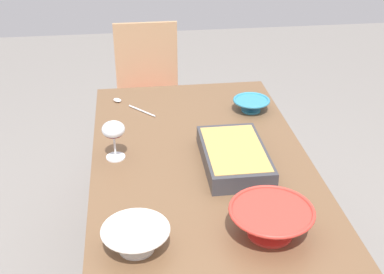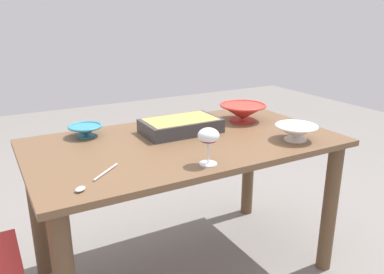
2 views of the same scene
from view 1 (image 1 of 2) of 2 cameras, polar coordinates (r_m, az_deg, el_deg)
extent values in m
cube|color=brown|center=(1.97, 1.04, -3.00)|extent=(1.47, 0.83, 0.03)
cylinder|color=brown|center=(2.78, 6.10, -1.74)|extent=(0.08, 0.08, 0.71)
cylinder|color=brown|center=(2.71, -8.32, -2.68)|extent=(0.08, 0.08, 0.71)
cube|color=#B22D2D|center=(2.97, -4.65, 2.61)|extent=(0.45, 0.38, 0.02)
cube|color=tan|center=(3.07, -5.06, 8.37)|extent=(0.02, 0.36, 0.46)
cylinder|color=tan|center=(2.90, -7.68, -3.48)|extent=(0.04, 0.04, 0.44)
cylinder|color=tan|center=(2.91, -0.83, -3.05)|extent=(0.04, 0.04, 0.44)
cylinder|color=tan|center=(3.26, -7.75, 0.42)|extent=(0.04, 0.04, 0.44)
cylinder|color=tan|center=(3.27, -1.66, 0.79)|extent=(0.04, 0.04, 0.44)
cylinder|color=white|center=(2.00, -8.43, -2.21)|extent=(0.07, 0.07, 0.01)
cylinder|color=white|center=(1.98, -8.53, -1.06)|extent=(0.01, 0.01, 0.09)
ellipsoid|color=white|center=(1.94, -8.69, 0.85)|extent=(0.09, 0.09, 0.06)
ellipsoid|color=#4C0A19|center=(1.95, -8.66, 0.55)|extent=(0.08, 0.08, 0.04)
cube|color=#38383D|center=(1.93, 4.69, -2.17)|extent=(0.39, 0.23, 0.07)
cube|color=tan|center=(1.91, 4.72, -1.49)|extent=(0.35, 0.21, 0.02)
cylinder|color=white|center=(1.57, -6.14, -12.04)|extent=(0.11, 0.11, 0.01)
cone|color=white|center=(1.54, -6.21, -11.06)|extent=(0.20, 0.20, 0.06)
torus|color=white|center=(1.52, -6.27, -10.17)|extent=(0.20, 0.20, 0.01)
cylinder|color=teal|center=(2.35, 6.54, 2.99)|extent=(0.09, 0.09, 0.01)
cone|color=teal|center=(2.34, 6.57, 3.57)|extent=(0.16, 0.16, 0.04)
torus|color=teal|center=(2.33, 6.60, 4.06)|extent=(0.17, 0.17, 0.01)
cylinder|color=red|center=(1.63, 8.59, -10.42)|extent=(0.14, 0.14, 0.01)
cone|color=red|center=(1.60, 8.71, -9.19)|extent=(0.25, 0.25, 0.08)
torus|color=red|center=(1.57, 8.81, -8.03)|extent=(0.26, 0.26, 0.01)
cylinder|color=silver|center=(2.34, -5.56, 2.90)|extent=(0.13, 0.12, 0.01)
ellipsoid|color=silver|center=(2.45, -8.26, 4.06)|extent=(0.05, 0.05, 0.01)
camera|label=2|loc=(2.84, -36.11, 14.87)|focal=36.21mm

